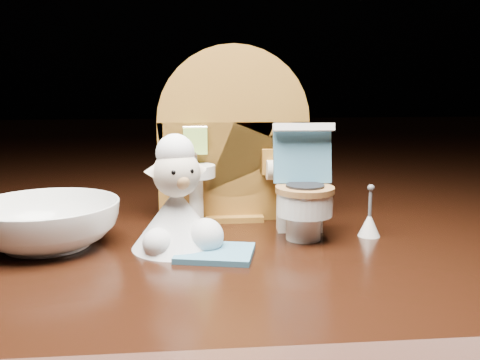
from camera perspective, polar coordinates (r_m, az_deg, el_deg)
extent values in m
cube|color=black|center=(0.43, 0.06, -12.79)|extent=(2.50, 2.50, 0.10)
cube|color=#926022|center=(0.47, -0.70, 0.98)|extent=(0.13, 0.02, 0.09)
cylinder|color=#926022|center=(0.46, -0.72, 6.25)|extent=(0.13, 0.02, 0.13)
cube|color=#926022|center=(0.48, -0.69, -3.83)|extent=(0.05, 0.04, 0.01)
cylinder|color=white|center=(0.45, -4.68, -2.11)|extent=(0.01, 0.01, 0.04)
cylinder|color=white|center=(0.44, -4.73, 0.95)|extent=(0.03, 0.03, 0.01)
cylinder|color=silver|center=(0.45, -4.76, 2.40)|extent=(0.00, 0.00, 0.01)
cube|color=#A6D859|center=(0.45, -4.79, 4.16)|extent=(0.02, 0.01, 0.02)
cube|color=#926022|center=(0.46, 3.87, 1.94)|extent=(0.02, 0.01, 0.02)
cylinder|color=beige|center=(0.46, 3.98, 1.08)|extent=(0.02, 0.02, 0.02)
cylinder|color=white|center=(0.42, 6.78, -4.92)|extent=(0.03, 0.03, 0.02)
cylinder|color=white|center=(0.41, 6.91, -2.48)|extent=(0.04, 0.04, 0.02)
cylinder|color=#966334|center=(0.41, 6.94, -1.02)|extent=(0.04, 0.04, 0.00)
cube|color=white|center=(0.44, 6.38, -1.95)|extent=(0.04, 0.02, 0.05)
cube|color=teal|center=(0.42, 6.64, 2.71)|extent=(0.05, 0.02, 0.05)
cube|color=white|center=(0.41, 6.80, 5.62)|extent=(0.05, 0.01, 0.01)
cylinder|color=#A0B346|center=(0.43, 7.80, 2.42)|extent=(0.01, 0.01, 0.01)
cube|color=teal|center=(0.38, -2.65, -7.79)|extent=(0.06, 0.05, 0.00)
cone|color=white|center=(0.43, 13.62, -4.61)|extent=(0.02, 0.02, 0.02)
cylinder|color=#59595B|center=(0.43, 13.73, -2.36)|extent=(0.00, 0.00, 0.02)
sphere|color=#59595B|center=(0.43, 13.80, -0.82)|extent=(0.01, 0.01, 0.01)
cone|color=white|center=(0.39, -6.77, -4.03)|extent=(0.07, 0.07, 0.04)
sphere|color=white|center=(0.39, -3.73, -6.03)|extent=(0.03, 0.03, 0.03)
sphere|color=white|center=(0.38, -8.71, -6.70)|extent=(0.02, 0.02, 0.02)
sphere|color=beige|center=(0.39, -6.78, 0.70)|extent=(0.03, 0.03, 0.03)
sphere|color=tan|center=(0.37, -6.22, -0.11)|extent=(0.01, 0.01, 0.01)
sphere|color=white|center=(0.39, -6.93, 2.87)|extent=(0.03, 0.03, 0.03)
cone|color=beige|center=(0.38, -9.13, 1.24)|extent=(0.02, 0.01, 0.02)
cone|color=beige|center=(0.39, -4.71, 1.56)|extent=(0.02, 0.01, 0.02)
sphere|color=black|center=(0.37, -7.07, 0.79)|extent=(0.00, 0.00, 0.00)
sphere|color=black|center=(0.37, -5.27, 0.93)|extent=(0.00, 0.00, 0.00)
imported|color=white|center=(0.42, -19.91, -4.46)|extent=(0.12, 0.12, 0.03)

